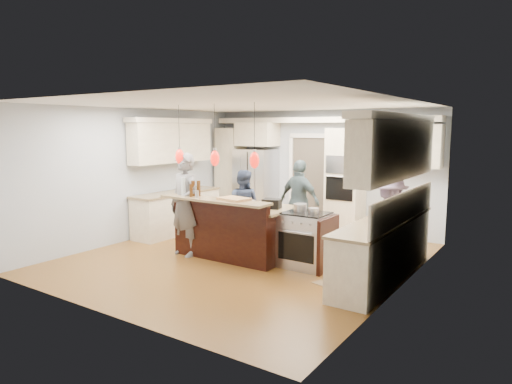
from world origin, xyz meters
TOP-DOWN VIEW (x-y plane):
  - ground_plane at (0.00, 0.00)m, footprint 6.00×6.00m
  - room_shell at (0.00, 0.00)m, footprint 5.54×6.04m
  - refrigerator at (-1.55, 2.64)m, footprint 0.90×0.70m
  - oven_column at (0.75, 2.67)m, footprint 0.72×0.69m
  - back_upper_cabinets at (-0.75, 2.76)m, footprint 5.30×0.61m
  - right_counter_run at (2.44, 0.30)m, footprint 0.64×3.10m
  - left_cabinets at (-2.44, 0.80)m, footprint 0.64×2.30m
  - kitchen_island at (-0.25, 0.07)m, footprint 2.10×1.46m
  - island_range at (1.16, 0.15)m, footprint 0.82×0.71m
  - pendant_lights at (-0.25, -0.51)m, footprint 1.75×0.15m
  - person_bar_end at (-1.01, -0.45)m, footprint 0.75×0.56m
  - person_far_left at (-0.73, 0.95)m, footprint 0.83×0.72m
  - person_far_right at (0.22, 1.60)m, footprint 1.04×0.61m
  - person_range_side at (2.25, 1.03)m, footprint 0.95×1.14m
  - floor_rug at (2.01, -0.18)m, footprint 0.82×1.02m
  - water_bottle at (-0.93, -0.56)m, footprint 0.09×0.09m
  - beer_bottle_a at (-0.76, -0.50)m, footprint 0.07×0.07m
  - beer_bottle_b at (-0.70, -0.62)m, footprint 0.07×0.07m
  - beer_bottle_c at (-0.68, -0.44)m, footprint 0.08×0.08m
  - drink_can at (-0.55, -0.63)m, footprint 0.09×0.09m
  - cutting_board at (0.11, -0.47)m, footprint 0.54×0.43m
  - pot_large at (1.00, 0.19)m, footprint 0.22×0.22m
  - pot_small at (1.26, 0.15)m, footprint 0.18×0.18m

SIDE VIEW (x-z plane):
  - ground_plane at x=0.00m, z-range 0.00..0.00m
  - floor_rug at x=2.01m, z-range 0.00..0.01m
  - island_range at x=1.16m, z-range 0.00..0.92m
  - kitchen_island at x=-0.25m, z-range -0.07..1.05m
  - person_far_left at x=-0.73m, z-range 0.00..1.47m
  - person_range_side at x=2.25m, z-range 0.00..1.53m
  - person_far_right at x=0.22m, z-range 0.00..1.67m
  - refrigerator at x=-1.55m, z-range 0.00..1.80m
  - person_bar_end at x=-1.01m, z-range 0.00..1.86m
  - pot_small at x=1.26m, z-range 0.92..1.01m
  - pot_large at x=1.00m, z-range 0.92..1.05m
  - right_counter_run at x=2.44m, z-range -0.20..2.31m
  - left_cabinets at x=-2.44m, z-range -0.20..2.31m
  - cutting_board at x=0.11m, z-range 1.12..1.16m
  - oven_column at x=0.75m, z-range 0.00..2.30m
  - drink_can at x=-0.55m, z-range 1.12..1.25m
  - beer_bottle_b at x=-0.70m, z-range 1.12..1.35m
  - beer_bottle_c at x=-0.68m, z-range 1.12..1.39m
  - beer_bottle_a at x=-0.76m, z-range 1.12..1.39m
  - water_bottle at x=-0.93m, z-range 1.12..1.45m
  - back_upper_cabinets at x=-0.75m, z-range 0.40..2.94m
  - pendant_lights at x=-0.25m, z-range 1.29..2.32m
  - room_shell at x=0.00m, z-range 0.46..3.18m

